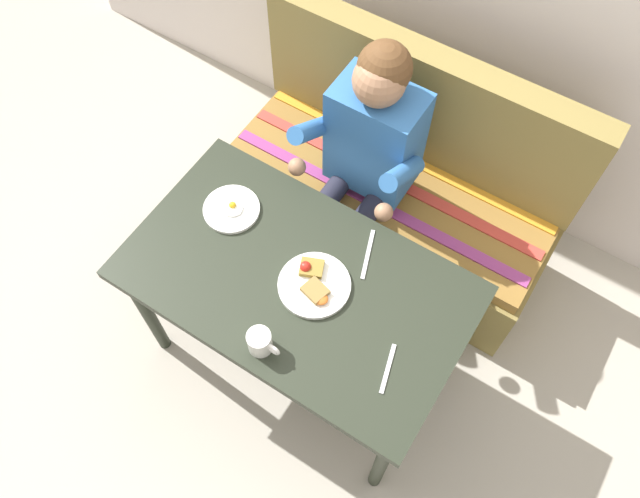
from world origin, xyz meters
name	(u,v)px	position (x,y,z in m)	size (l,w,h in m)	color
ground_plane	(302,353)	(0.00, 0.00, 0.00)	(8.00, 8.00, 0.00)	#A79F91
table	(297,290)	(0.00, 0.00, 0.65)	(1.20, 0.70, 0.73)	#23291E
couch	(394,191)	(0.00, 0.76, 0.33)	(1.44, 0.56, 1.00)	olive
person	(365,153)	(-0.07, 0.59, 0.74)	(0.45, 0.61, 1.21)	#2F65A6
plate_breakfast	(314,284)	(0.06, 0.01, 0.74)	(0.25, 0.25, 0.05)	white
plate_eggs	(232,209)	(-0.36, 0.11, 0.74)	(0.21, 0.21, 0.04)	white
coffee_mug	(260,342)	(0.04, -0.27, 0.78)	(0.12, 0.08, 0.09)	white
fork	(388,368)	(0.42, -0.11, 0.73)	(0.01, 0.17, 0.01)	silver
knife	(368,254)	(0.16, 0.22, 0.73)	(0.01, 0.20, 0.01)	silver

